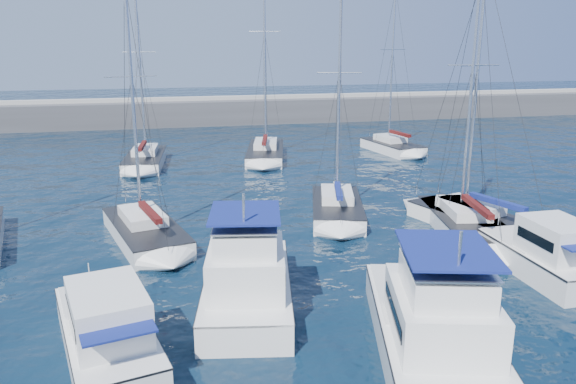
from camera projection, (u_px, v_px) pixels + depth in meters
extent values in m
plane|color=black|center=(321.00, 296.00, 23.65)|extent=(220.00, 220.00, 0.00)
cube|color=#424244|center=(210.00, 116.00, 72.35)|extent=(160.00, 6.00, 4.00)
cube|color=gray|center=(210.00, 98.00, 71.77)|extent=(160.00, 1.20, 0.50)
cube|color=silver|center=(108.00, 344.00, 19.12)|extent=(4.26, 7.69, 1.60)
cube|color=#262628|center=(106.00, 324.00, 18.92)|extent=(4.31, 7.70, 0.08)
cube|color=silver|center=(108.00, 313.00, 17.93)|extent=(2.96, 3.80, 1.60)
cube|color=black|center=(108.00, 310.00, 17.91)|extent=(2.85, 3.16, 0.45)
cube|color=navy|center=(114.00, 322.00, 16.70)|extent=(2.57, 2.65, 0.07)
cube|color=silver|center=(248.00, 294.00, 22.88)|extent=(4.76, 8.69, 1.60)
cube|color=#262628|center=(247.00, 277.00, 22.69)|extent=(4.82, 8.70, 0.08)
cube|color=silver|center=(246.00, 267.00, 21.50)|extent=(3.48, 4.26, 1.60)
cube|color=black|center=(246.00, 265.00, 21.48)|extent=(3.40, 3.52, 0.45)
cube|color=silver|center=(245.00, 238.00, 20.98)|extent=(2.72, 3.03, 0.90)
cube|color=navy|center=(245.00, 213.00, 20.72)|extent=(3.07, 3.46, 0.08)
cube|color=silver|center=(430.00, 340.00, 19.41)|extent=(5.88, 10.06, 1.60)
cube|color=#262628|center=(432.00, 320.00, 19.21)|extent=(5.95, 10.08, 0.08)
cube|color=silver|center=(441.00, 313.00, 17.87)|extent=(4.04, 5.02, 1.60)
cube|color=black|center=(441.00, 311.00, 17.85)|extent=(3.87, 4.19, 0.45)
cube|color=silver|center=(445.00, 280.00, 17.35)|extent=(3.12, 3.59, 0.90)
cube|color=navy|center=(448.00, 250.00, 17.09)|extent=(3.53, 4.09, 0.08)
cube|color=silver|center=(541.00, 266.00, 25.78)|extent=(2.64, 6.58, 1.60)
cube|color=#262628|center=(543.00, 250.00, 25.58)|extent=(2.70, 6.58, 0.08)
cube|color=silver|center=(557.00, 239.00, 24.60)|extent=(2.24, 3.05, 1.60)
cube|color=black|center=(558.00, 237.00, 24.58)|extent=(2.29, 2.44, 0.45)
cube|color=silver|center=(146.00, 235.00, 30.11)|extent=(4.95, 8.46, 1.30)
cube|color=#262628|center=(145.00, 224.00, 29.94)|extent=(5.01, 8.48, 0.06)
cube|color=silver|center=(142.00, 216.00, 30.28)|extent=(2.78, 3.87, 0.55)
cylinder|color=silver|center=(133.00, 100.00, 28.92)|extent=(0.18, 0.18, 11.97)
cylinder|color=silver|center=(150.00, 214.00, 28.69)|extent=(1.14, 3.88, 0.12)
cube|color=#410E0D|center=(150.00, 212.00, 28.57)|extent=(1.26, 3.55, 0.28)
cube|color=silver|center=(337.00, 212.00, 34.24)|extent=(4.72, 7.96, 1.30)
cube|color=#262628|center=(337.00, 202.00, 34.07)|extent=(4.77, 7.97, 0.06)
cube|color=silver|center=(337.00, 195.00, 34.44)|extent=(2.66, 3.64, 0.55)
cylinder|color=silver|center=(339.00, 93.00, 33.10)|extent=(0.18, 0.18, 11.88)
cylinder|color=silver|center=(338.00, 193.00, 32.76)|extent=(1.07, 3.64, 0.12)
cube|color=navy|center=(338.00, 191.00, 32.63)|extent=(1.20, 3.34, 0.28)
cube|color=silver|center=(465.00, 227.00, 31.36)|extent=(4.61, 9.10, 1.30)
cube|color=#262628|center=(466.00, 217.00, 31.20)|extent=(4.67, 9.11, 0.06)
cube|color=silver|center=(463.00, 208.00, 31.64)|extent=(2.66, 4.10, 0.55)
cylinder|color=silver|center=(471.00, 89.00, 30.22)|extent=(0.18, 0.18, 12.81)
cylinder|color=silver|center=(476.00, 208.00, 29.71)|extent=(0.90, 4.29, 0.12)
cube|color=#410E0D|center=(477.00, 206.00, 29.58)|extent=(1.05, 3.91, 0.28)
cube|color=silver|center=(476.00, 224.00, 31.86)|extent=(5.38, 8.57, 1.30)
cube|color=#262628|center=(477.00, 214.00, 31.69)|extent=(5.44, 8.59, 0.06)
cube|color=silver|center=(470.00, 206.00, 32.03)|extent=(2.96, 3.95, 0.55)
cylinder|color=silver|center=(476.00, 89.00, 30.55)|extent=(0.18, 0.18, 12.76)
cylinder|color=silver|center=(496.00, 204.00, 30.47)|extent=(1.38, 3.85, 0.12)
cube|color=navy|center=(497.00, 202.00, 30.35)|extent=(1.47, 3.54, 0.28)
cube|color=silver|center=(145.00, 162.00, 48.19)|extent=(3.73, 8.59, 1.30)
cube|color=#262628|center=(145.00, 155.00, 48.03)|extent=(3.79, 8.59, 0.06)
cube|color=silver|center=(145.00, 150.00, 48.45)|extent=(2.27, 3.81, 0.55)
cylinder|color=silver|center=(140.00, 68.00, 46.95)|extent=(0.18, 0.18, 13.34)
cylinder|color=silver|center=(142.00, 147.00, 46.60)|extent=(0.49, 4.17, 0.12)
cube|color=#410E0D|center=(142.00, 146.00, 46.47)|extent=(0.68, 3.78, 0.28)
cube|color=silver|center=(266.00, 155.00, 51.11)|extent=(5.05, 9.75, 1.30)
cube|color=#262628|center=(265.00, 148.00, 50.94)|extent=(5.11, 9.76, 0.06)
cube|color=silver|center=(266.00, 144.00, 51.42)|extent=(2.85, 4.41, 0.55)
cylinder|color=silver|center=(265.00, 50.00, 49.59)|extent=(0.18, 0.18, 16.16)
cylinder|color=silver|center=(265.00, 141.00, 49.37)|extent=(1.13, 4.56, 0.12)
cube|color=#410E0D|center=(265.00, 140.00, 49.23)|extent=(1.25, 4.16, 0.28)
cube|color=silver|center=(392.00, 149.00, 53.97)|extent=(4.21, 7.46, 1.30)
cube|color=#262628|center=(393.00, 142.00, 53.80)|extent=(4.27, 7.47, 0.06)
cube|color=silver|center=(390.00, 138.00, 54.11)|extent=(2.47, 3.38, 0.55)
cylinder|color=silver|center=(392.00, 64.00, 52.52)|extent=(0.18, 0.18, 13.53)
cylinder|color=silver|center=(399.00, 135.00, 52.64)|extent=(0.75, 3.48, 0.12)
cube|color=#410E0D|center=(400.00, 134.00, 52.51)|extent=(0.91, 3.18, 0.28)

